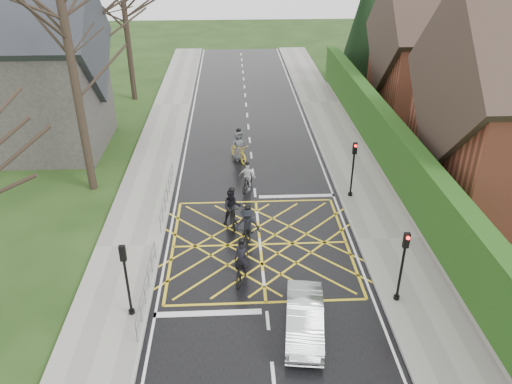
{
  "coord_description": "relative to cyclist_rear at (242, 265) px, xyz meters",
  "views": [
    {
      "loc": [
        -1.14,
        -19.04,
        13.14
      ],
      "look_at": [
        -0.06,
        2.7,
        1.3
      ],
      "focal_mm": 35.0,
      "sensor_mm": 36.0,
      "label": 1
    }
  ],
  "objects": [
    {
      "name": "hedge",
      "position": [
        8.64,
        8.39,
        1.47
      ],
      "size": [
        0.9,
        38.0,
        2.8
      ],
      "primitive_type": "cube",
      "color": "#18390F",
      "rests_on": "stone_wall"
    },
    {
      "name": "traffic_light_ne",
      "position": [
        5.99,
        6.58,
        1.03
      ],
      "size": [
        0.24,
        0.31,
        3.21
      ],
      "rotation": [
        0.0,
        0.0,
        3.14
      ],
      "color": "black",
      "rests_on": "ground"
    },
    {
      "name": "tree_mid",
      "position": [
        -9.11,
        16.39,
        8.0
      ],
      "size": [
        10.08,
        10.08,
        12.48
      ],
      "color": "black",
      "rests_on": "ground"
    },
    {
      "name": "cyclist_back",
      "position": [
        -0.37,
        4.2,
        0.15
      ],
      "size": [
        0.98,
        2.09,
        2.05
      ],
      "rotation": [
        0.0,
        0.0,
        0.1
      ],
      "color": "black",
      "rests_on": "ground"
    },
    {
      "name": "tree_near",
      "position": [
        -8.11,
        8.39,
        7.28
      ],
      "size": [
        9.24,
        9.24,
        11.44
      ],
      "color": "black",
      "rests_on": "ground"
    },
    {
      "name": "cyclist_mid",
      "position": [
        0.33,
        2.61,
        0.09
      ],
      "size": [
        1.25,
        2.1,
        1.96
      ],
      "rotation": [
        0.0,
        0.0,
        -0.14
      ],
      "color": "black",
      "rests_on": "ground"
    },
    {
      "name": "road",
      "position": [
        0.89,
        2.39,
        -0.62
      ],
      "size": [
        9.0,
        80.0,
        0.01
      ],
      "primitive_type": "cube",
      "color": "black",
      "rests_on": "ground"
    },
    {
      "name": "tree_far",
      "position": [
        -8.41,
        24.39,
        6.56
      ],
      "size": [
        8.4,
        8.4,
        10.4
      ],
      "color": "black",
      "rests_on": "ground"
    },
    {
      "name": "railing_north",
      "position": [
        -3.76,
        6.39,
        0.16
      ],
      "size": [
        0.05,
        6.04,
        1.03
      ],
      "color": "slate",
      "rests_on": "ground"
    },
    {
      "name": "house_far",
      "position": [
        15.64,
        20.39,
        3.73
      ],
      "size": [
        9.8,
        8.8,
        10.3
      ],
      "color": "brown",
      "rests_on": "ground"
    },
    {
      "name": "cyclist_front",
      "position": [
        0.49,
        7.78,
        -0.0
      ],
      "size": [
        1.03,
        1.75,
        1.7
      ],
      "rotation": [
        0.0,
        0.0,
        -0.35
      ],
      "color": "black",
      "rests_on": "ground"
    },
    {
      "name": "sidewalk_left",
      "position": [
        -5.11,
        2.39,
        -0.55
      ],
      "size": [
        3.0,
        80.0,
        0.15
      ],
      "primitive_type": "cube",
      "color": "gray",
      "rests_on": "ground"
    },
    {
      "name": "car",
      "position": [
        2.16,
        -3.24,
        -0.01
      ],
      "size": [
        1.76,
        3.88,
        1.24
      ],
      "primitive_type": "imported",
      "rotation": [
        0.0,
        0.0,
        -0.12
      ],
      "color": "silver",
      "rests_on": "ground"
    },
    {
      "name": "church",
      "position": [
        -12.64,
        14.39,
        4.3
      ],
      "size": [
        8.8,
        7.8,
        11.0
      ],
      "color": "#2D2B28",
      "rests_on": "ground"
    },
    {
      "name": "ground",
      "position": [
        0.89,
        2.39,
        -0.63
      ],
      "size": [
        120.0,
        120.0,
        0.0
      ],
      "primitive_type": "plane",
      "color": "black",
      "rests_on": "ground"
    },
    {
      "name": "traffic_light_se",
      "position": [
        5.99,
        -1.82,
        1.03
      ],
      "size": [
        0.24,
        0.31,
        3.21
      ],
      "rotation": [
        0.0,
        0.0,
        3.14
      ],
      "color": "black",
      "rests_on": "ground"
    },
    {
      "name": "stone_wall",
      "position": [
        8.64,
        8.39,
        -0.28
      ],
      "size": [
        0.5,
        38.0,
        0.7
      ],
      "primitive_type": "cube",
      "color": "slate",
      "rests_on": "ground"
    },
    {
      "name": "cyclist_lead",
      "position": [
        0.1,
        11.72,
        0.1
      ],
      "size": [
        1.55,
        2.28,
        2.09
      ],
      "rotation": [
        0.0,
        0.0,
        0.41
      ],
      "color": "yellow",
      "rests_on": "ground"
    },
    {
      "name": "sidewalk_right",
      "position": [
        6.89,
        2.39,
        -0.55
      ],
      "size": [
        3.0,
        80.0,
        0.15
      ],
      "primitive_type": "cube",
      "color": "gray",
      "rests_on": "ground"
    },
    {
      "name": "traffic_light_sw",
      "position": [
        -4.21,
        -2.11,
        1.03
      ],
      "size": [
        0.24,
        0.31,
        3.21
      ],
      "color": "black",
      "rests_on": "ground"
    },
    {
      "name": "railing_south",
      "position": [
        -3.76,
        -1.11,
        0.15
      ],
      "size": [
        0.05,
        5.04,
        1.03
      ],
      "color": "slate",
      "rests_on": "ground"
    },
    {
      "name": "conifer",
      "position": [
        11.64,
        28.39,
        4.37
      ],
      "size": [
        4.6,
        4.6,
        10.0
      ],
      "color": "black",
      "rests_on": "ground"
    },
    {
      "name": "cyclist_rear",
      "position": [
        0.0,
        0.0,
        0.0
      ],
      "size": [
        1.1,
        2.09,
        1.93
      ],
      "rotation": [
        0.0,
        0.0,
        -0.21
      ],
      "color": "black",
      "rests_on": "ground"
    }
  ]
}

